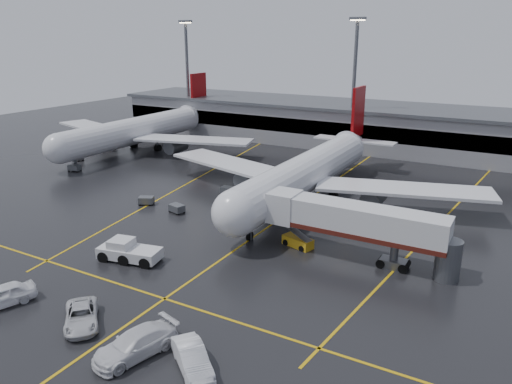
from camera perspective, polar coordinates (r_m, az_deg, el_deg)
The scene contains 22 objects.
ground at distance 61.47m, azimuth 2.54°, elevation -3.33°, with size 220.00×220.00×0.00m, color black.
apron_line_centre at distance 61.47m, azimuth 2.54°, elevation -3.33°, with size 0.25×90.00×0.02m, color gold.
apron_line_stop at distance 44.80m, azimuth -10.61°, elevation -12.14°, with size 60.00×0.25×0.02m, color gold.
apron_line_left at distance 79.58m, azimuth -7.08°, elevation 1.51°, with size 0.25×70.00×0.02m, color gold.
apron_line_right at distance 65.59m, azimuth 20.86°, elevation -3.15°, with size 0.25×70.00×0.02m, color gold.
terminal at distance 104.01m, azimuth 14.74°, elevation 7.35°, with size 122.00×19.00×8.60m.
light_mast_left at distance 117.29m, azimuth -8.02°, elevation 13.88°, with size 3.00×1.20×25.45m.
light_mast_mid at distance 98.48m, azimuth 11.40°, elevation 12.99°, with size 3.00×1.20×25.45m.
main_airliner at distance 68.55m, azimuth 6.27°, elevation 2.52°, with size 48.80×45.60×14.10m.
second_airliner at distance 101.15m, azimuth -13.38°, elevation 7.10°, with size 48.80×45.60×14.10m.
jet_bridge at distance 50.71m, azimuth 11.54°, elevation -3.63°, with size 19.90×3.40×6.05m.
pushback_tractor at distance 52.32m, azimuth -14.69°, elevation -6.76°, with size 6.87×3.94×2.31m.
belt_loader at distance 54.11m, azimuth 4.90°, elevation -5.80°, with size 3.77×2.44×2.21m.
service_van_a at distance 42.60m, azimuth -19.70°, elevation -13.49°, with size 2.51×5.45×1.51m, color silver.
service_van_b at distance 37.90m, azimuth -13.91°, elevation -16.83°, with size 2.61×6.42×1.86m, color silver.
service_van_c at distance 35.95m, azimuth -7.46°, elevation -18.68°, with size 1.81×5.19×1.71m, color white.
service_van_d at distance 47.90m, azimuth -27.55°, elevation -10.68°, with size 2.20×5.47×1.86m, color white.
baggage_cart_a at distance 64.70m, azimuth -9.23°, elevation -1.87°, with size 2.26×1.75×1.12m.
baggage_cart_b at distance 68.60m, azimuth -12.69°, elevation -0.94°, with size 2.38×2.09×1.12m.
baggage_cart_c at distance 71.37m, azimuth -3.31°, elevation 0.22°, with size 2.04×1.37×1.12m.
baggage_cart_d at distance 96.67m, azimuth -20.09°, elevation 3.84°, with size 2.20×1.64×1.12m.
baggage_cart_e at distance 89.12m, azimuth -20.43°, elevation 2.69°, with size 2.24×1.72×1.12m.
Camera 1 is at (25.73, -51.25, 22.14)m, focal length 34.27 mm.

